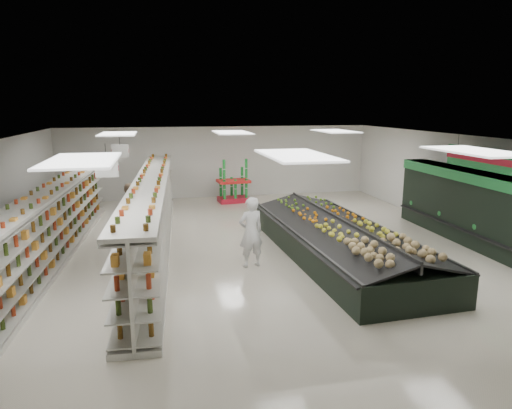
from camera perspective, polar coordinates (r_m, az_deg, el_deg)
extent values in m
plane|color=beige|center=(13.50, -0.17, -5.49)|extent=(16.00, 16.00, 0.00)
cube|color=white|center=(12.89, -0.18, 8.18)|extent=(14.00, 16.00, 0.02)
cube|color=silver|center=(20.91, -4.73, 5.31)|extent=(14.00, 0.02, 3.20)
cube|color=silver|center=(5.87, 16.69, -13.72)|extent=(14.00, 0.02, 3.20)
cube|color=silver|center=(16.06, 25.08, 2.08)|extent=(0.02, 16.00, 3.20)
cube|color=black|center=(14.72, 26.98, -0.92)|extent=(0.80, 8.00, 2.20)
cube|color=#217E39|center=(14.54, 27.28, 2.72)|extent=(0.85, 8.00, 0.30)
cube|color=black|center=(14.69, 26.01, -3.07)|extent=(0.55, 7.80, 0.15)
cube|color=beige|center=(14.58, 26.62, 0.00)|extent=(0.45, 7.70, 0.03)
cube|color=beige|center=(14.52, 26.73, 1.16)|extent=(0.45, 7.70, 0.03)
cube|color=white|center=(10.73, -18.17, 4.33)|extent=(0.50, 0.06, 0.40)
cube|color=#AE1326|center=(10.73, -18.17, 4.33)|extent=(0.52, 0.02, 0.12)
cylinder|color=black|center=(10.70, -18.27, 5.92)|extent=(0.01, 0.01, 0.50)
cube|color=white|center=(14.69, -16.62, 6.41)|extent=(0.50, 0.06, 0.40)
cube|color=#AE1326|center=(14.69, -16.62, 6.41)|extent=(0.52, 0.02, 0.12)
cylinder|color=black|center=(14.67, -16.69, 7.58)|extent=(0.01, 0.01, 0.50)
cube|color=#217E39|center=(14.29, 26.64, 5.07)|extent=(0.10, 3.20, 0.60)
cube|color=#AE1326|center=(14.26, 26.45, 5.08)|extent=(0.03, 3.20, 0.18)
cylinder|color=black|center=(15.21, 23.98, 7.19)|extent=(0.01, 0.01, 0.50)
cube|color=silver|center=(13.88, -23.64, -5.82)|extent=(1.37, 11.12, 0.11)
cube|color=silver|center=(13.66, -23.95, -2.34)|extent=(0.60, 11.08, 1.85)
cube|color=silver|center=(13.46, -24.30, 1.62)|extent=(1.37, 11.12, 0.07)
cube|color=beige|center=(13.91, -24.53, -5.39)|extent=(0.94, 11.01, 0.03)
cube|color=beige|center=(13.80, -24.68, -3.78)|extent=(0.94, 11.01, 0.03)
cube|color=beige|center=(13.70, -24.83, -2.16)|extent=(0.94, 11.01, 0.03)
cube|color=beige|center=(13.61, -24.98, -0.51)|extent=(0.94, 11.01, 0.03)
cube|color=beige|center=(13.54, -25.13, 1.16)|extent=(0.94, 11.01, 0.03)
cube|color=beige|center=(13.80, -22.82, -5.37)|extent=(0.94, 11.01, 0.03)
cube|color=beige|center=(13.69, -22.96, -3.75)|extent=(0.94, 11.01, 0.03)
cube|color=beige|center=(13.59, -23.10, -2.11)|extent=(0.94, 11.01, 0.03)
cube|color=beige|center=(13.50, -23.24, -0.45)|extent=(0.94, 11.01, 0.03)
cube|color=beige|center=(13.43, -23.39, 1.24)|extent=(0.94, 11.01, 0.03)
cube|color=silver|center=(13.74, -12.60, -5.22)|extent=(1.50, 12.11, 0.12)
cube|color=silver|center=(13.49, -12.79, -1.38)|extent=(0.66, 12.07, 2.01)
cube|color=silver|center=(13.29, -13.00, 3.01)|extent=(1.50, 12.11, 0.08)
cube|color=beige|center=(13.72, -13.59, -4.76)|extent=(1.04, 11.99, 0.03)
cube|color=beige|center=(13.60, -13.68, -2.99)|extent=(1.04, 11.99, 0.03)
cube|color=beige|center=(13.50, -13.78, -1.18)|extent=(1.04, 11.99, 0.03)
cube|color=beige|center=(13.40, -13.87, 0.65)|extent=(1.04, 11.99, 0.03)
cube|color=beige|center=(13.32, -13.97, 2.50)|extent=(1.04, 11.99, 0.03)
cube|color=beige|center=(13.69, -11.65, -4.71)|extent=(1.04, 11.99, 0.03)
cube|color=beige|center=(13.57, -11.73, -2.93)|extent=(1.04, 11.99, 0.03)
cube|color=beige|center=(13.47, -11.81, -1.12)|extent=(1.04, 11.99, 0.03)
cube|color=beige|center=(13.37, -11.90, 0.72)|extent=(1.04, 11.99, 0.03)
cube|color=beige|center=(13.29, -11.98, 2.58)|extent=(1.04, 11.99, 0.03)
cube|color=black|center=(12.82, 10.26, -4.87)|extent=(2.98, 7.77, 0.77)
cube|color=#262626|center=(12.24, 4.93, -3.57)|extent=(0.42, 7.65, 0.07)
cube|color=#262626|center=(13.29, 15.30, -2.70)|extent=(0.42, 7.65, 0.07)
cube|color=black|center=(12.42, 7.49, -2.88)|extent=(1.76, 7.60, 0.39)
cube|color=black|center=(12.98, 13.08, -2.43)|extent=(1.76, 7.60, 0.39)
cube|color=#262626|center=(12.66, 10.37, -2.17)|extent=(0.40, 7.54, 0.27)
cube|color=#AE1326|center=(19.93, -2.81, 0.64)|extent=(1.38, 0.99, 0.22)
cube|color=red|center=(19.78, -2.84, 2.94)|extent=(1.44, 1.05, 0.11)
imported|color=silver|center=(11.77, -0.64, -3.47)|extent=(0.77, 0.60, 1.85)
imported|color=tan|center=(15.42, -15.29, -0.48)|extent=(0.83, 0.95, 1.67)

